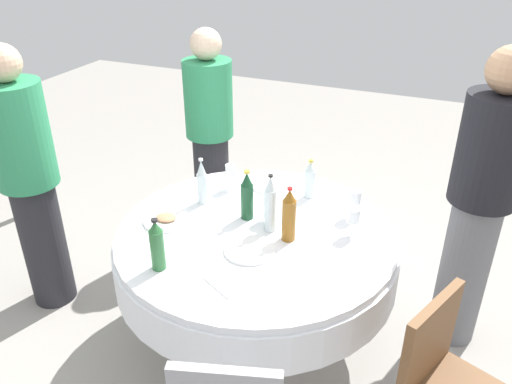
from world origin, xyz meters
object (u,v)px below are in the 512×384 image
(bottle_dark_green_far, at_px, (247,196))
(person_west, at_px, (29,180))
(chair_near, at_px, (446,379))
(person_mid, at_px, (210,134))
(bottle_clear_mid, at_px, (270,205))
(person_far, at_px, (480,201))
(plate_rear, at_px, (166,220))
(dining_table, at_px, (256,253))
(wine_glass_near, at_px, (353,216))
(bottle_amber_near, at_px, (289,216))
(wine_glass_outer, at_px, (355,198))
(plate_left, at_px, (250,250))
(bottle_clear_outer, at_px, (202,183))
(bottle_clear_west, at_px, (310,180))
(bottle_green_front, at_px, (157,246))
(plate_east, at_px, (269,185))
(wine_glass_north, at_px, (231,172))
(wine_glass_front, at_px, (271,201))

(bottle_dark_green_far, xyz_separation_m, person_west, (1.25, 0.28, -0.02))
(chair_near, bearing_deg, person_mid, -105.15)
(bottle_clear_mid, xyz_separation_m, person_far, (-1.00, -0.44, 0.01))
(bottle_dark_green_far, bearing_deg, plate_rear, 28.28)
(dining_table, bearing_deg, wine_glass_near, -161.88)
(dining_table, bearing_deg, bottle_amber_near, 177.20)
(wine_glass_outer, xyz_separation_m, person_west, (1.79, 0.51, -0.00))
(wine_glass_outer, bearing_deg, bottle_amber_near, 53.73)
(plate_left, xyz_separation_m, chair_near, (-0.99, 0.24, -0.23))
(plate_left, distance_m, person_mid, 1.39)
(dining_table, bearing_deg, bottle_clear_outer, -22.07)
(bottle_clear_west, bearing_deg, bottle_dark_green_far, 55.96)
(bottle_dark_green_far, height_order, bottle_green_front, bottle_dark_green_far)
(plate_east, xyz_separation_m, chair_near, (-1.15, 0.92, -0.23))
(bottle_dark_green_far, bearing_deg, bottle_clear_outer, -10.79)
(dining_table, height_order, bottle_clear_west, bottle_clear_west)
(wine_glass_north, bearing_deg, plate_left, 123.01)
(person_mid, bearing_deg, bottle_clear_west, -66.88)
(bottle_green_front, bearing_deg, bottle_clear_mid, -125.16)
(plate_east, xyz_separation_m, plate_left, (-0.17, 0.68, -0.00))
(bottle_amber_near, bearing_deg, person_far, -150.87)
(plate_east, height_order, chair_near, chair_near)
(dining_table, relative_size, plate_rear, 6.10)
(plate_left, xyz_separation_m, plate_rear, (0.53, -0.08, 0.00))
(dining_table, xyz_separation_m, bottle_green_front, (0.30, 0.47, 0.27))
(bottle_dark_green_far, bearing_deg, wine_glass_front, -166.89)
(plate_rear, bearing_deg, wine_glass_near, -164.85)
(bottle_green_front, distance_m, chair_near, 1.37)
(bottle_green_front, relative_size, person_west, 0.16)
(bottle_clear_mid, bearing_deg, bottle_dark_green_far, -22.91)
(wine_glass_north, bearing_deg, wine_glass_near, 164.40)
(bottle_amber_near, xyz_separation_m, wine_glass_north, (0.51, -0.39, -0.03))
(bottle_amber_near, xyz_separation_m, plate_left, (0.14, 0.18, -0.13))
(person_far, height_order, person_mid, person_far)
(bottle_clear_west, relative_size, bottle_amber_near, 0.80)
(bottle_clear_mid, xyz_separation_m, wine_glass_front, (0.04, -0.10, -0.03))
(bottle_green_front, bearing_deg, bottle_clear_west, -115.26)
(bottle_amber_near, bearing_deg, dining_table, -2.80)
(plate_rear, bearing_deg, dining_table, -167.84)
(bottle_clear_outer, bearing_deg, wine_glass_near, 179.53)
(plate_left, xyz_separation_m, person_west, (1.39, -0.01, 0.11))
(wine_glass_north, distance_m, plate_left, 0.68)
(wine_glass_north, height_order, person_west, person_west)
(wine_glass_near, xyz_separation_m, person_west, (1.82, 0.33, 0.01))
(plate_rear, xyz_separation_m, person_mid, (0.27, -1.05, 0.06))
(dining_table, bearing_deg, plate_left, 103.25)
(wine_glass_near, bearing_deg, bottle_dark_green_far, 5.09)
(wine_glass_front, bearing_deg, bottle_clear_west, -109.59)
(bottle_green_front, height_order, wine_glass_front, bottle_green_front)
(wine_glass_near, distance_m, plate_east, 0.69)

